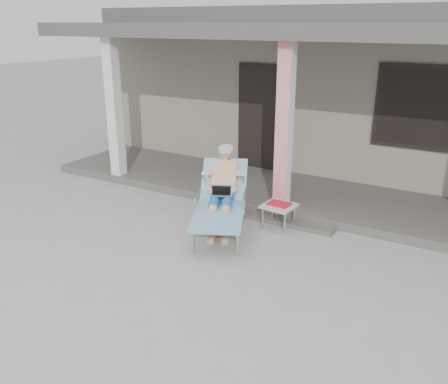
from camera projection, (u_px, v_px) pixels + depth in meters
The scene contains 7 objects.
ground at pixel (213, 270), 6.10m from camera, with size 60.00×60.00×0.00m, color #9E9E99.
house at pixel (360, 84), 10.83m from camera, with size 10.40×5.40×3.30m.
porch_deck at pixel (300, 195), 8.52m from camera, with size 10.00×2.00×0.15m, color #605B56.
porch_overhang at pixel (308, 37), 7.56m from camera, with size 10.00×2.30×2.85m.
porch_step at pixel (273, 219), 7.60m from camera, with size 2.00×0.30×0.07m, color #605B56.
lounger at pixel (222, 181), 7.11m from camera, with size 1.40×1.95×1.23m.
side_table at pixel (279, 207), 7.23m from camera, with size 0.50×0.50×0.41m.
Camera 1 is at (2.83, -4.60, 3.02)m, focal length 38.00 mm.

